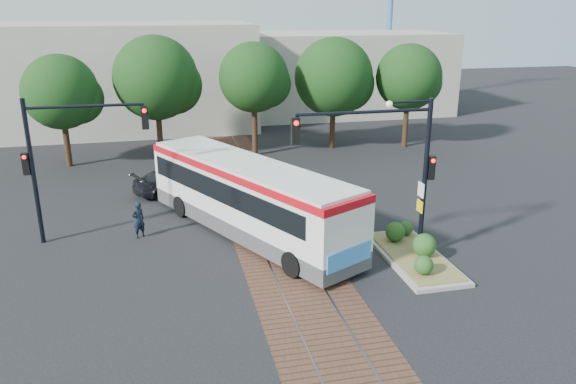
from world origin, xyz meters
name	(u,v)px	position (x,y,z in m)	size (l,w,h in m)	color
ground	(287,261)	(0.00, 0.00, 0.00)	(120.00, 120.00, 0.00)	black
trackbed	(268,223)	(0.00, 4.00, 0.01)	(3.60, 40.00, 0.02)	#543126
tree_row	(248,80)	(1.21, 16.42, 4.85)	(26.40, 5.60, 7.67)	#382314
warehouses	(205,74)	(-0.53, 28.75, 3.81)	(40.00, 13.00, 8.00)	#ADA899
city_bus	(248,195)	(-1.02, 3.01, 1.77)	(7.63, 11.67, 3.17)	#434346
traffic_island	(414,251)	(4.82, -0.90, 0.33)	(2.20, 5.20, 1.13)	gray
signal_pole_main	(396,156)	(3.86, -0.81, 4.16)	(5.49, 0.46, 6.00)	black
signal_pole_left	(60,151)	(-8.37, 4.00, 3.86)	(4.99, 0.34, 6.00)	black
officer	(138,220)	(-5.60, 3.66, 0.79)	(0.58, 0.38, 1.58)	black
parked_car	(175,180)	(-3.88, 9.46, 0.63)	(1.78, 4.37, 1.27)	black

